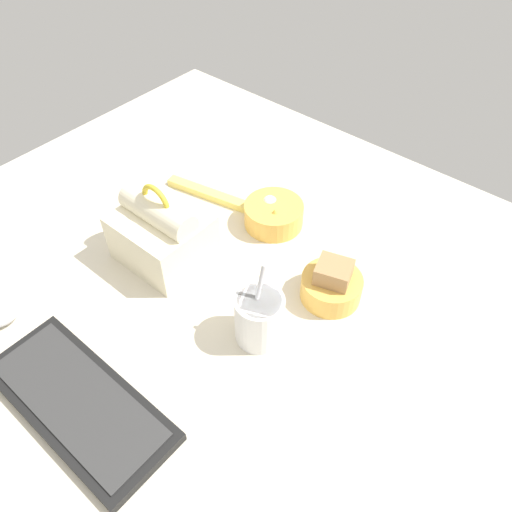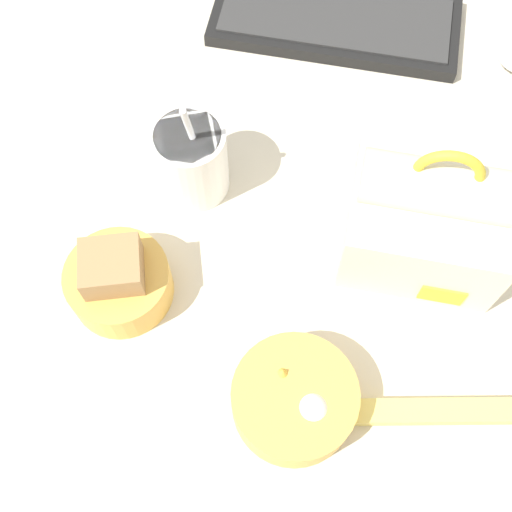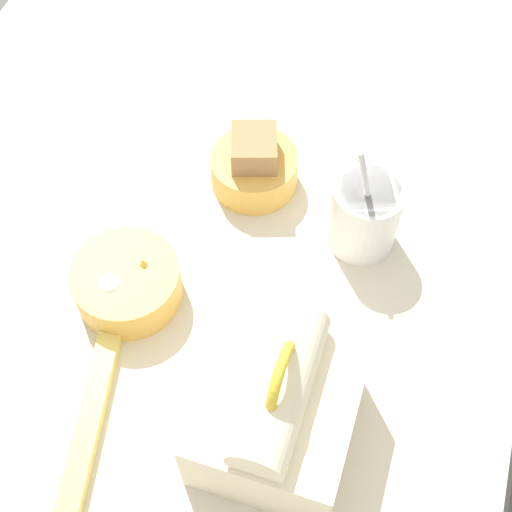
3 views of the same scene
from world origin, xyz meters
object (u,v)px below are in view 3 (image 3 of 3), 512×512
(bento_bowl_snacks, at_px, (128,282))
(chopstick_case, at_px, (89,426))
(bento_bowl_sandwich, at_px, (254,166))
(soup_cup, at_px, (365,214))
(lunch_bag, at_px, (278,409))

(bento_bowl_snacks, distance_m, chopstick_case, 0.17)
(bento_bowl_sandwich, distance_m, chopstick_case, 0.37)
(soup_cup, height_order, bento_bowl_sandwich, soup_cup)
(lunch_bag, xyz_separation_m, soup_cup, (-0.26, 0.03, -0.01))
(chopstick_case, bearing_deg, bento_bowl_snacks, -171.82)
(soup_cup, bearing_deg, bento_bowl_snacks, -56.11)
(lunch_bag, relative_size, bento_bowl_sandwich, 1.57)
(soup_cup, height_order, chopstick_case, soup_cup)
(lunch_bag, xyz_separation_m, bento_bowl_snacks, (-0.10, -0.21, -0.04))
(soup_cup, relative_size, bento_bowl_sandwich, 1.45)
(bento_bowl_snacks, bearing_deg, chopstick_case, 8.18)
(bento_bowl_sandwich, bearing_deg, soup_cup, 73.71)
(bento_bowl_snacks, height_order, chopstick_case, bento_bowl_snacks)
(bento_bowl_sandwich, relative_size, chopstick_case, 0.52)
(lunch_bag, bearing_deg, bento_bowl_sandwich, -158.05)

